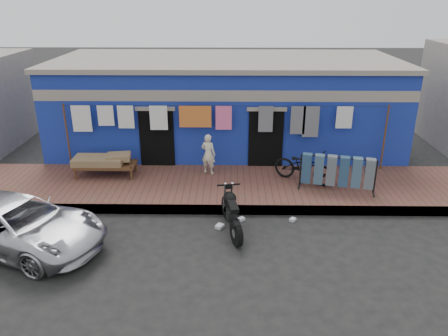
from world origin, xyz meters
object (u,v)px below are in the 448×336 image
(seated_person, at_px, (208,154))
(charpoy, at_px, (106,165))
(car, at_px, (17,224))
(jeans_rack, at_px, (337,173))
(bicycle, at_px, (304,163))
(motorcycle, at_px, (232,212))

(seated_person, xyz_separation_m, charpoy, (-3.16, -0.22, -0.31))
(car, bearing_deg, charpoy, 3.96)
(jeans_rack, bearing_deg, charpoy, 172.03)
(jeans_rack, bearing_deg, car, -160.82)
(seated_person, distance_m, bicycle, 2.94)
(car, xyz_separation_m, bicycle, (7.07, 3.33, 0.25))
(charpoy, bearing_deg, motorcycle, -37.11)
(bicycle, bearing_deg, jeans_rack, -93.32)
(charpoy, distance_m, jeans_rack, 6.95)
(jeans_rack, bearing_deg, seated_person, 162.39)
(car, relative_size, seated_person, 3.35)
(charpoy, xyz_separation_m, jeans_rack, (6.88, -0.96, 0.20))
(car, xyz_separation_m, motorcycle, (4.92, 0.78, -0.06))
(motorcycle, bearing_deg, car, 179.30)
(motorcycle, relative_size, jeans_rack, 0.78)
(charpoy, bearing_deg, seated_person, 3.97)
(bicycle, relative_size, charpoy, 0.96)
(car, height_order, motorcycle, car)
(motorcycle, bearing_deg, bicycle, 40.06)
(seated_person, bearing_deg, charpoy, 26.34)
(car, xyz_separation_m, charpoy, (1.04, 3.72, -0.03))
(motorcycle, distance_m, jeans_rack, 3.60)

